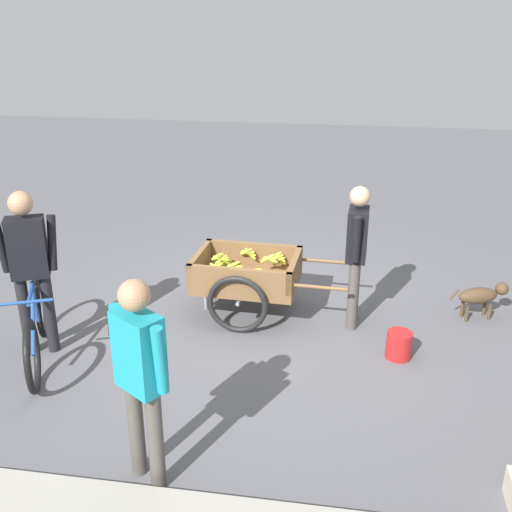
% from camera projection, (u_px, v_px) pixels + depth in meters
% --- Properties ---
extents(ground_plane, '(24.00, 24.00, 0.00)m').
position_uv_depth(ground_plane, '(262.00, 325.00, 6.48)').
color(ground_plane, '#56565B').
extents(fruit_cart, '(1.69, 0.97, 0.74)m').
position_uv_depth(fruit_cart, '(246.00, 277.00, 6.56)').
color(fruit_cart, brown).
rests_on(fruit_cart, ground).
extents(vendor_person, '(0.22, 0.57, 1.51)m').
position_uv_depth(vendor_person, '(357.00, 245.00, 6.17)').
color(vendor_person, '#4C4742').
rests_on(vendor_person, ground).
extents(bicycle, '(0.74, 1.56, 0.85)m').
position_uv_depth(bicycle, '(37.00, 327.00, 5.72)').
color(bicycle, black).
rests_on(bicycle, ground).
extents(cyclist_person, '(0.49, 0.33, 1.63)m').
position_uv_depth(cyclist_person, '(29.00, 259.00, 5.61)').
color(cyclist_person, black).
rests_on(cyclist_person, ground).
extents(dog, '(0.64, 0.32, 0.40)m').
position_uv_depth(dog, '(481.00, 295.00, 6.52)').
color(dog, '#4C3823').
rests_on(dog, ground).
extents(plastic_bucket, '(0.25, 0.25, 0.27)m').
position_uv_depth(plastic_bucket, '(399.00, 345.00, 5.84)').
color(plastic_bucket, '#B21E1E').
rests_on(plastic_bucket, ground).
extents(bystander_person, '(0.45, 0.38, 1.57)m').
position_uv_depth(bystander_person, '(140.00, 367.00, 4.02)').
color(bystander_person, '#4C4742').
rests_on(bystander_person, ground).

